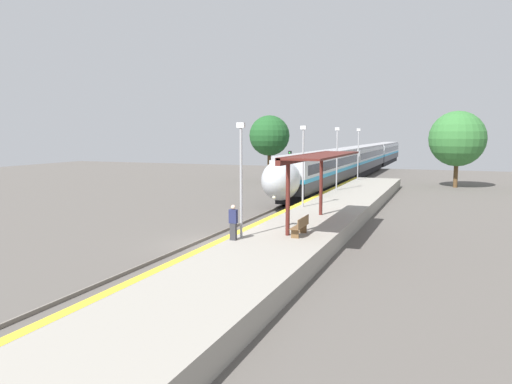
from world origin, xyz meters
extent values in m
plane|color=#56514C|center=(0.00, 0.00, 0.00)|extent=(120.00, 120.00, 0.00)
cube|color=slate|center=(-0.72, 0.00, 0.07)|extent=(0.08, 90.00, 0.15)
cube|color=slate|center=(0.72, 0.00, 0.07)|extent=(0.08, 90.00, 0.15)
cube|color=black|center=(0.00, 23.96, 0.61)|extent=(2.45, 20.79, 0.78)
cube|color=#28282D|center=(0.00, 23.96, 1.47)|extent=(2.78, 22.60, 0.93)
cube|color=#198CBF|center=(0.00, 23.96, 2.10)|extent=(2.80, 22.60, 0.32)
cube|color=#B2B7BC|center=(0.00, 23.96, 2.96)|extent=(2.78, 22.60, 1.41)
cube|color=black|center=(0.00, 23.96, 2.89)|extent=(2.81, 20.79, 0.78)
cube|color=#9E9EA3|center=(0.00, 23.96, 3.82)|extent=(2.50, 22.60, 0.30)
cylinder|color=black|center=(-0.72, 15.85, 0.46)|extent=(0.12, 0.93, 0.93)
cylinder|color=black|center=(0.72, 15.85, 0.46)|extent=(0.12, 0.93, 0.93)
cylinder|color=black|center=(-0.72, 18.05, 0.46)|extent=(0.12, 0.93, 0.93)
cylinder|color=black|center=(0.72, 18.05, 0.46)|extent=(0.12, 0.93, 0.93)
cylinder|color=black|center=(-0.72, 29.86, 0.46)|extent=(0.12, 0.93, 0.93)
cylinder|color=black|center=(0.72, 29.86, 0.46)|extent=(0.12, 0.93, 0.93)
cylinder|color=black|center=(-0.72, 32.06, 0.46)|extent=(0.12, 0.93, 0.93)
cylinder|color=black|center=(0.72, 32.06, 0.46)|extent=(0.12, 0.93, 0.93)
ellipsoid|color=#B2B7BC|center=(0.00, 11.31, 2.34)|extent=(2.67, 4.02, 2.93)
ellipsoid|color=black|center=(0.00, 10.81, 2.81)|extent=(1.95, 2.35, 1.49)
sphere|color=#F9F4CC|center=(0.00, 9.81, 1.25)|extent=(0.24, 0.24, 0.24)
cube|color=black|center=(0.00, 47.36, 0.61)|extent=(2.45, 20.79, 0.78)
cube|color=#28282D|center=(0.00, 47.36, 1.47)|extent=(2.78, 22.60, 0.93)
cube|color=#198CBF|center=(0.00, 47.36, 2.10)|extent=(2.80, 22.60, 0.32)
cube|color=#B2B7BC|center=(0.00, 47.36, 2.96)|extent=(2.78, 22.60, 1.41)
cube|color=black|center=(0.00, 47.36, 2.89)|extent=(2.81, 20.79, 0.78)
cube|color=#9E9EA3|center=(0.00, 47.36, 3.82)|extent=(2.50, 22.60, 0.30)
cylinder|color=black|center=(-0.72, 39.25, 0.46)|extent=(0.12, 0.93, 0.93)
cylinder|color=black|center=(0.72, 39.25, 0.46)|extent=(0.12, 0.93, 0.93)
cylinder|color=black|center=(-0.72, 41.45, 0.46)|extent=(0.12, 0.93, 0.93)
cylinder|color=black|center=(0.72, 41.45, 0.46)|extent=(0.12, 0.93, 0.93)
cylinder|color=black|center=(-0.72, 53.27, 0.46)|extent=(0.12, 0.93, 0.93)
cylinder|color=black|center=(0.72, 53.27, 0.46)|extent=(0.12, 0.93, 0.93)
cylinder|color=black|center=(-0.72, 55.47, 0.46)|extent=(0.12, 0.93, 0.93)
cylinder|color=black|center=(0.72, 55.47, 0.46)|extent=(0.12, 0.93, 0.93)
cube|color=black|center=(0.00, 70.76, 0.61)|extent=(2.45, 20.79, 0.78)
cube|color=#28282D|center=(0.00, 70.76, 1.47)|extent=(2.78, 22.60, 0.93)
cube|color=#198CBF|center=(0.00, 70.76, 2.10)|extent=(2.80, 22.60, 0.32)
cube|color=#B2B7BC|center=(0.00, 70.76, 2.96)|extent=(2.78, 22.60, 1.41)
cube|color=black|center=(0.00, 70.76, 2.89)|extent=(2.81, 20.79, 0.78)
cube|color=#9E9EA3|center=(0.00, 70.76, 3.82)|extent=(2.50, 22.60, 0.30)
cylinder|color=black|center=(-0.72, 62.66, 0.46)|extent=(0.12, 0.93, 0.93)
cylinder|color=black|center=(0.72, 62.66, 0.46)|extent=(0.12, 0.93, 0.93)
cylinder|color=black|center=(-0.72, 64.86, 0.46)|extent=(0.12, 0.93, 0.93)
cylinder|color=black|center=(0.72, 64.86, 0.46)|extent=(0.12, 0.93, 0.93)
cylinder|color=black|center=(-0.72, 76.67, 0.46)|extent=(0.12, 0.93, 0.93)
cylinder|color=black|center=(0.72, 76.67, 0.46)|extent=(0.12, 0.93, 0.93)
cylinder|color=black|center=(-0.72, 78.87, 0.46)|extent=(0.12, 0.93, 0.93)
cylinder|color=black|center=(0.72, 78.87, 0.46)|extent=(0.12, 0.93, 0.93)
cube|color=gray|center=(4.07, 0.00, 0.45)|extent=(4.80, 64.00, 0.90)
cube|color=yellow|center=(1.87, 0.00, 0.91)|extent=(0.40, 64.00, 0.01)
cube|color=brown|center=(4.85, -1.13, 1.11)|extent=(0.36, 0.06, 0.42)
cube|color=brown|center=(4.85, 0.20, 1.11)|extent=(0.36, 0.06, 0.42)
cube|color=brown|center=(4.85, -0.46, 1.34)|extent=(0.44, 1.78, 0.03)
cube|color=brown|center=(5.05, -0.46, 1.57)|extent=(0.04, 1.78, 0.44)
cube|color=#333338|center=(2.37, -2.52, 1.29)|extent=(0.28, 0.20, 0.78)
cube|color=navy|center=(2.37, -2.52, 1.99)|extent=(0.36, 0.22, 0.62)
sphere|color=beige|center=(2.37, -2.52, 2.41)|extent=(0.21, 0.21, 0.21)
cylinder|color=#59595E|center=(-2.25, 20.57, 1.70)|extent=(0.14, 0.14, 3.41)
cube|color=black|center=(-2.25, 20.57, 3.76)|extent=(0.28, 0.20, 0.70)
sphere|color=#1ED833|center=(-2.25, 20.46, 3.93)|extent=(0.14, 0.14, 0.14)
sphere|color=#330A0A|center=(-2.25, 20.46, 3.59)|extent=(0.14, 0.14, 0.14)
cylinder|color=#9E9EA3|center=(2.44, -1.76, 3.42)|extent=(0.12, 0.12, 5.04)
cube|color=silver|center=(2.44, -1.76, 6.06)|extent=(0.36, 0.20, 0.24)
cylinder|color=#9E9EA3|center=(2.44, 8.52, 3.42)|extent=(0.12, 0.12, 5.04)
cube|color=silver|center=(2.44, 8.52, 6.06)|extent=(0.36, 0.20, 0.24)
cylinder|color=#9E9EA3|center=(2.44, 18.80, 3.42)|extent=(0.12, 0.12, 5.04)
cube|color=silver|center=(2.44, 18.80, 6.06)|extent=(0.36, 0.20, 0.24)
cylinder|color=#9E9EA3|center=(2.44, 29.08, 3.42)|extent=(0.12, 0.12, 5.04)
cube|color=silver|center=(2.44, 29.08, 6.06)|extent=(0.36, 0.20, 0.24)
cylinder|color=#511E19|center=(4.32, -0.61, 2.63)|extent=(0.20, 0.20, 3.45)
cylinder|color=#511E19|center=(4.32, 5.80, 2.63)|extent=(0.20, 0.20, 3.45)
cube|color=#511E19|center=(4.32, 2.60, 4.45)|extent=(0.24, 9.41, 0.36)
cube|color=#511E19|center=(5.22, 2.60, 4.57)|extent=(2.00, 9.41, 0.10)
cylinder|color=brown|center=(-8.42, 32.14, 1.78)|extent=(0.44, 0.44, 3.56)
sphere|color=#1E5123|center=(-8.42, 32.14, 5.43)|extent=(4.69, 4.69, 4.69)
cylinder|color=brown|center=(11.91, 33.79, 1.41)|extent=(0.44, 0.44, 2.82)
sphere|color=#337033|center=(11.91, 33.79, 5.14)|extent=(5.80, 5.80, 5.80)
camera|label=1|loc=(11.37, -22.71, 5.69)|focal=35.00mm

